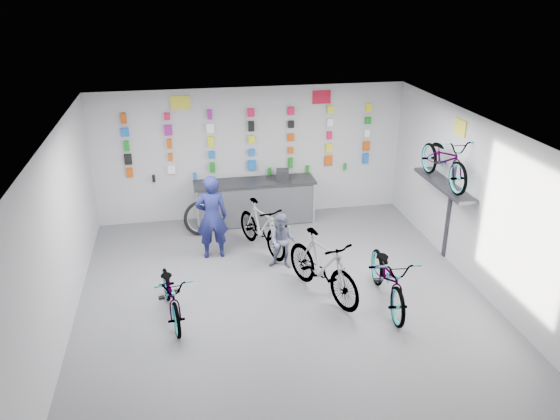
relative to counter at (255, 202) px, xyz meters
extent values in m
plane|color=#505055|center=(0.00, -3.54, -0.49)|extent=(8.00, 8.00, 0.00)
plane|color=white|center=(0.00, -3.54, 2.51)|extent=(8.00, 8.00, 0.00)
plane|color=silver|center=(0.00, 0.46, 1.01)|extent=(7.00, 0.00, 7.00)
plane|color=silver|center=(0.00, -7.54, 1.01)|extent=(7.00, 0.00, 7.00)
plane|color=silver|center=(-3.50, -3.54, 1.01)|extent=(0.00, 8.00, 8.00)
plane|color=silver|center=(3.50, -3.54, 1.01)|extent=(0.00, 8.00, 8.00)
cube|color=black|center=(0.00, 0.01, -0.04)|extent=(2.60, 0.60, 0.90)
cube|color=silver|center=(0.00, -0.29, -0.01)|extent=(2.60, 0.02, 0.90)
cube|color=silver|center=(-1.30, -0.29, -0.01)|extent=(0.04, 0.04, 0.96)
cube|color=silver|center=(1.30, -0.29, -0.01)|extent=(0.04, 0.04, 0.96)
cube|color=black|center=(0.00, 0.01, 0.48)|extent=(2.70, 0.66, 0.06)
cube|color=#C54609|center=(-2.70, 0.39, 0.76)|extent=(0.14, 0.06, 0.20)
cube|color=white|center=(-1.80, 0.39, 0.76)|extent=(0.16, 0.06, 0.18)
cube|color=#117D19|center=(-0.90, 0.39, 0.76)|extent=(0.11, 0.06, 0.22)
cube|color=blue|center=(0.00, 0.39, 0.76)|extent=(0.18, 0.06, 0.23)
cube|color=#117D19|center=(0.90, 0.39, 0.76)|extent=(0.09, 0.06, 0.23)
cube|color=#C54609|center=(1.80, 0.39, 0.76)|extent=(0.18, 0.06, 0.22)
cube|color=blue|center=(2.70, 0.39, 0.76)|extent=(0.14, 0.06, 0.24)
cube|color=black|center=(-2.70, 0.39, 1.06)|extent=(0.16, 0.06, 0.23)
cube|color=#C54609|center=(-1.80, 0.39, 1.06)|extent=(0.10, 0.06, 0.17)
cube|color=blue|center=(-0.90, 0.39, 1.06)|extent=(0.14, 0.06, 0.15)
cube|color=blue|center=(0.00, 0.39, 1.06)|extent=(0.14, 0.06, 0.15)
cube|color=#C54609|center=(0.90, 0.39, 1.06)|extent=(0.11, 0.06, 0.15)
cube|color=yellow|center=(1.80, 0.39, 1.06)|extent=(0.14, 0.06, 0.20)
cube|color=#C54609|center=(2.70, 0.39, 1.06)|extent=(0.16, 0.06, 0.21)
cube|color=#117D19|center=(-2.70, 0.39, 1.36)|extent=(0.10, 0.06, 0.22)
cube|color=#C54609|center=(-1.80, 0.39, 1.36)|extent=(0.10, 0.06, 0.21)
cube|color=yellow|center=(-0.90, 0.39, 1.36)|extent=(0.13, 0.06, 0.22)
cube|color=yellow|center=(0.00, 0.39, 1.36)|extent=(0.13, 0.06, 0.17)
cube|color=#C54609|center=(0.90, 0.39, 1.36)|extent=(0.13, 0.06, 0.17)
cube|color=red|center=(1.80, 0.39, 1.36)|extent=(0.11, 0.06, 0.18)
cube|color=white|center=(2.70, 0.39, 1.36)|extent=(0.12, 0.06, 0.17)
cube|color=blue|center=(-2.70, 0.39, 1.66)|extent=(0.16, 0.06, 0.18)
cube|color=#8D157E|center=(-1.80, 0.39, 1.66)|extent=(0.17, 0.06, 0.22)
cube|color=white|center=(-0.90, 0.39, 1.66)|extent=(0.17, 0.06, 0.20)
cube|color=black|center=(0.00, 0.39, 1.66)|extent=(0.13, 0.06, 0.23)
cube|color=black|center=(0.90, 0.39, 1.66)|extent=(0.13, 0.06, 0.16)
cube|color=white|center=(1.80, 0.39, 1.66)|extent=(0.13, 0.06, 0.17)
cube|color=#117D19|center=(2.70, 0.39, 1.66)|extent=(0.14, 0.06, 0.15)
cube|color=#C54609|center=(-2.70, 0.39, 1.96)|extent=(0.11, 0.06, 0.22)
cube|color=red|center=(-1.80, 0.39, 1.96)|extent=(0.12, 0.06, 0.15)
cube|color=#8D157E|center=(-0.90, 0.39, 1.96)|extent=(0.09, 0.06, 0.21)
cube|color=red|center=(0.00, 0.39, 1.96)|extent=(0.14, 0.06, 0.18)
cube|color=red|center=(0.90, 0.39, 1.96)|extent=(0.13, 0.06, 0.18)
cube|color=yellow|center=(1.80, 0.39, 1.96)|extent=(0.14, 0.06, 0.16)
cube|color=yellow|center=(2.70, 0.39, 1.96)|extent=(0.13, 0.06, 0.19)
cylinder|color=black|center=(-2.20, 0.37, 0.59)|extent=(0.07, 0.07, 0.16)
cylinder|color=blue|center=(-1.30, 0.37, 0.59)|extent=(0.07, 0.07, 0.16)
cylinder|color=#117D19|center=(0.40, 0.37, 0.59)|extent=(0.07, 0.07, 0.16)
cylinder|color=#117D19|center=(1.30, 0.37, 0.59)|extent=(0.07, 0.07, 0.16)
cylinder|color=#117D19|center=(2.20, 0.37, 0.59)|extent=(0.07, 0.07, 0.16)
cube|color=#333338|center=(3.30, -2.34, 1.06)|extent=(0.38, 1.90, 0.06)
cube|color=#333338|center=(3.48, -2.34, 0.51)|extent=(0.04, 0.10, 2.00)
cube|color=yellow|center=(-1.50, 0.44, 2.23)|extent=(0.42, 0.02, 0.30)
cube|color=red|center=(1.60, 0.44, 2.23)|extent=(0.42, 0.02, 0.30)
cube|color=yellow|center=(3.48, -2.34, 2.16)|extent=(0.02, 0.40, 0.30)
imported|color=gray|center=(-1.89, -3.48, -0.04)|extent=(0.83, 1.76, 0.89)
imported|color=gray|center=(0.70, -3.29, 0.09)|extent=(1.26, 1.98, 1.16)
imported|color=gray|center=(1.72, -3.76, 0.03)|extent=(0.87, 2.02, 1.03)
imported|color=gray|center=(-0.07, -1.41, 0.04)|extent=(1.11, 1.79, 1.04)
imported|color=gray|center=(3.25, -2.34, 1.57)|extent=(0.63, 1.80, 0.95)
imported|color=navy|center=(-1.07, -1.48, 0.37)|extent=(0.64, 0.43, 1.72)
imported|color=slate|center=(0.21, -2.18, 0.07)|extent=(0.65, 0.59, 1.11)
torus|color=black|center=(-1.25, -0.37, -0.12)|extent=(0.80, 0.44, 0.75)
torus|color=silver|center=(-1.25, -0.37, -0.12)|extent=(0.64, 0.33, 0.61)
cube|color=black|center=(0.63, 0.01, 0.62)|extent=(0.33, 0.35, 0.22)
camera|label=1|loc=(-1.58, -11.30, 4.69)|focal=35.00mm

